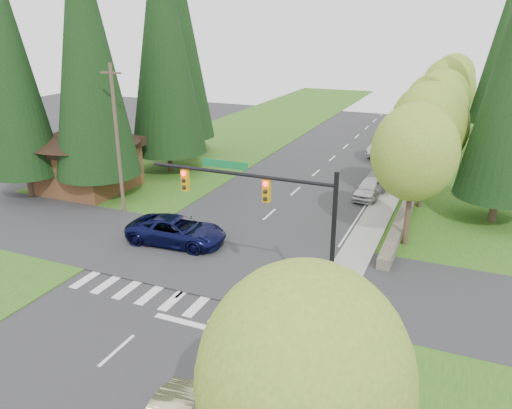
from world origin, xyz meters
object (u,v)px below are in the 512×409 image
Objects in this scene: parked_car_b at (379,176)px; parked_car_a at (370,188)px; suv_navy at (177,231)px; parked_car_e at (397,130)px; parked_car_d at (388,142)px; parked_car_c at (382,147)px.

parked_car_a is at bearing -86.91° from parked_car_b.
suv_navy is 15.61m from parked_car_a.
parked_car_e is (7.45, 36.13, -0.08)m from suv_navy.
parked_car_a reaches higher than parked_car_d.
parked_car_e is (-1.40, 19.49, 0.10)m from parked_car_b.
parked_car_c is at bearing 101.31° from parked_car_b.
parked_car_c reaches higher than parked_car_b.
parked_car_c reaches higher than parked_car_e.
parked_car_c is (-1.40, 9.69, 0.18)m from parked_car_b.
parked_car_e is at bearing 97.68° from parked_car_c.
suv_navy is 1.34× the size of parked_car_b.
parked_car_c is at bearing -20.08° from suv_navy.
suv_navy is 1.18× the size of parked_car_c.
parked_car_b is at bearing -90.60° from parked_car_d.
parked_car_d is 0.74× the size of parked_car_e.
parked_car_e is (-1.40, 23.27, 0.02)m from parked_car_a.
parked_car_e reaches higher than parked_car_b.
parked_car_a is at bearing -92.00° from parked_car_d.
parked_car_a is 0.85× the size of parked_car_c.
suv_navy is 1.16× the size of parked_car_e.
parked_car_a is 0.83× the size of parked_car_e.
parked_car_d reaches higher than parked_car_b.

